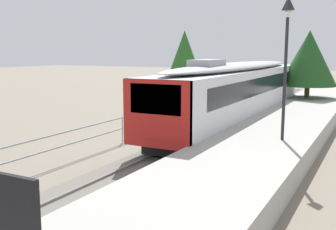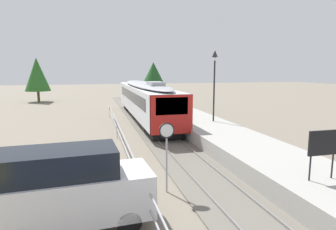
% 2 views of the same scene
% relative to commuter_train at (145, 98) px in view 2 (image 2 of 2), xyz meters
% --- Properties ---
extents(ground_plane, '(160.00, 160.00, 0.00)m').
position_rel_commuter_train_xyz_m(ground_plane, '(-3.00, -6.09, -2.15)').
color(ground_plane, slate).
extents(track_rails, '(3.20, 60.00, 0.14)m').
position_rel_commuter_train_xyz_m(track_rails, '(0.00, -6.09, -2.11)').
color(track_rails, '#6B665B').
rests_on(track_rails, ground).
extents(commuter_train, '(2.82, 19.74, 3.74)m').
position_rel_commuter_train_xyz_m(commuter_train, '(0.00, 0.00, 0.00)').
color(commuter_train, silver).
rests_on(commuter_train, track_rails).
extents(station_platform, '(3.90, 60.00, 0.90)m').
position_rel_commuter_train_xyz_m(station_platform, '(3.25, -6.09, -1.70)').
color(station_platform, '#A8A59E').
rests_on(station_platform, ground).
extents(platform_lamp_mid_platform, '(0.34, 0.34, 5.35)m').
position_rel_commuter_train_xyz_m(platform_lamp_mid_platform, '(4.07, -7.03, 2.48)').
color(platform_lamp_mid_platform, '#232328').
rests_on(platform_lamp_mid_platform, station_platform).
extents(platform_notice_board, '(1.20, 0.08, 1.80)m').
position_rel_commuter_train_xyz_m(platform_notice_board, '(3.00, -19.02, 0.04)').
color(platform_notice_board, '#232328').
rests_on(platform_notice_board, station_platform).
extents(speed_limit_sign, '(0.61, 0.10, 2.81)m').
position_rel_commuter_train_xyz_m(speed_limit_sign, '(-2.13, -16.73, -0.02)').
color(speed_limit_sign, '#9EA0A5').
rests_on(speed_limit_sign, ground).
extents(carpark_fence, '(0.06, 36.06, 1.25)m').
position_rel_commuter_train_xyz_m(carpark_fence, '(-3.30, -16.09, -1.24)').
color(carpark_fence, '#9EA0A5').
rests_on(carpark_fence, ground).
extents(parked_van_white, '(5.01, 2.24, 2.51)m').
position_rel_commuter_train_xyz_m(parked_van_white, '(-5.68, -18.53, -0.85)').
color(parked_van_white, white).
rests_on(parked_van_white, ground).
extents(tree_behind_carpark, '(3.69, 3.69, 6.65)m').
position_rel_commuter_train_xyz_m(tree_behind_carpark, '(-12.94, 19.83, 2.00)').
color(tree_behind_carpark, brown).
rests_on(tree_behind_carpark, ground).
extents(tree_behind_station_far, '(4.08, 4.08, 5.77)m').
position_rel_commuter_train_xyz_m(tree_behind_station_far, '(2.56, 8.28, 1.62)').
color(tree_behind_station_far, brown).
rests_on(tree_behind_station_far, ground).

